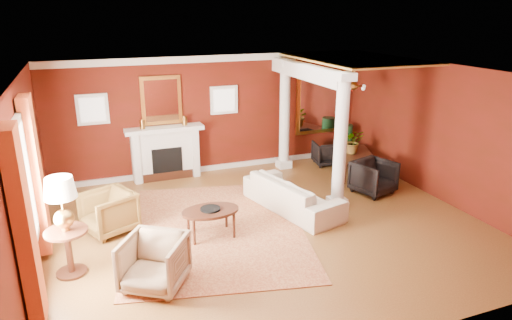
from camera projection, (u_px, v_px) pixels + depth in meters
name	position (u px, v px, depth m)	size (l,w,h in m)	color
ground	(267.00, 226.00, 8.74)	(8.00, 8.00, 0.00)	brown
room_shell	(268.00, 123.00, 8.10)	(8.04, 7.04, 2.92)	#58120C
fireplace	(166.00, 153.00, 11.03)	(1.85, 0.42, 1.29)	silver
overmantel_mirror	(161.00, 100.00, 10.75)	(0.95, 0.07, 1.15)	gold
flank_window_left	(93.00, 109.00, 10.26)	(0.70, 0.07, 0.70)	silver
flank_window_right	(224.00, 100.00, 11.32)	(0.70, 0.07, 0.70)	silver
left_window	(29.00, 197.00, 6.43)	(0.21, 2.55, 2.60)	white
column_front	(341.00, 141.00, 9.13)	(0.36, 0.36, 2.80)	silver
column_back	(285.00, 114.00, 11.52)	(0.36, 0.36, 2.80)	silver
header_beam	(306.00, 72.00, 10.17)	(0.30, 3.20, 0.32)	silver
amber_ceiling	(355.00, 59.00, 10.36)	(2.30, 3.40, 0.04)	gold
dining_mirror	(318.00, 103.00, 12.30)	(1.30, 0.07, 1.70)	gold
chandelier	(354.00, 86.00, 10.61)	(0.60, 0.62, 0.75)	#A47633
crown_trim	(213.00, 59.00, 10.91)	(8.00, 0.08, 0.16)	silver
base_trim	(216.00, 167.00, 11.78)	(8.00, 0.08, 0.12)	silver
rug	(217.00, 228.00, 8.61)	(3.19, 4.25, 0.02)	maroon
sofa	(293.00, 189.00, 9.33)	(2.30, 0.67, 0.90)	beige
armchair_leopard	(108.00, 210.00, 8.38)	(0.84, 0.78, 0.86)	black
armchair_stripe	(154.00, 260.00, 6.70)	(0.85, 0.80, 0.88)	tan
coffee_table	(210.00, 212.00, 8.19)	(1.04, 1.04, 0.53)	black
coffee_book	(209.00, 206.00, 8.08)	(0.15, 0.02, 0.20)	black
side_table	(63.00, 209.00, 6.82)	(0.64, 0.64, 1.61)	black
dining_table	(355.00, 157.00, 11.36)	(1.55, 0.54, 0.86)	black
dining_chair_near	(374.00, 176.00, 10.17)	(0.80, 0.75, 0.83)	black
dining_chair_far	(327.00, 152.00, 12.09)	(0.66, 0.62, 0.68)	black
green_urn	(345.00, 146.00, 12.42)	(0.42, 0.42, 1.00)	#133C1D
potted_plant	(354.00, 131.00, 11.16)	(0.54, 0.61, 0.47)	#26591E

